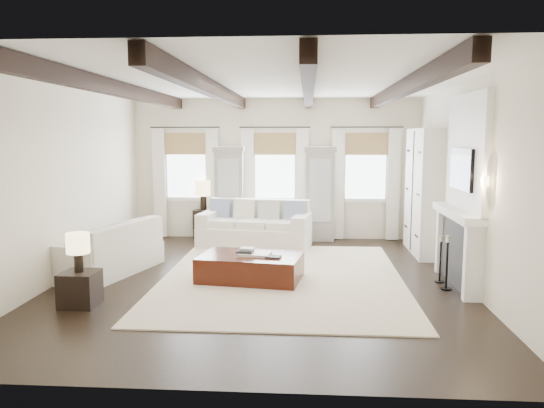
# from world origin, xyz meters

# --- Properties ---
(ground) EXTENTS (7.50, 7.50, 0.00)m
(ground) POSITION_xyz_m (0.00, 0.00, 0.00)
(ground) COLOR black
(ground) RESTS_ON ground
(room_shell) EXTENTS (6.54, 7.54, 3.22)m
(room_shell) POSITION_xyz_m (0.75, 0.90, 1.89)
(room_shell) COLOR #F0E5CA
(room_shell) RESTS_ON ground
(area_rug) EXTENTS (3.95, 5.05, 0.02)m
(area_rug) POSITION_xyz_m (0.34, 0.24, 0.01)
(area_rug) COLOR beige
(area_rug) RESTS_ON ground
(sofa_back) EXTENTS (2.45, 1.39, 0.99)m
(sofa_back) POSITION_xyz_m (-0.36, 2.73, 0.40)
(sofa_back) COLOR silver
(sofa_back) RESTS_ON ground
(sofa_left) EXTENTS (1.46, 2.24, 0.89)m
(sofa_left) POSITION_xyz_m (-2.60, 0.36, 0.36)
(sofa_left) COLOR silver
(sofa_left) RESTS_ON ground
(ottoman) EXTENTS (1.75, 1.24, 0.43)m
(ottoman) POSITION_xyz_m (-0.17, 0.06, 0.21)
(ottoman) COLOR black
(ottoman) RESTS_ON ground
(tray) EXTENTS (0.55, 0.45, 0.04)m
(tray) POSITION_xyz_m (-0.10, 0.06, 0.45)
(tray) COLOR white
(tray) RESTS_ON ottoman
(book_lower) EXTENTS (0.29, 0.24, 0.04)m
(book_lower) POSITION_xyz_m (-0.26, 0.04, 0.49)
(book_lower) COLOR #262628
(book_lower) RESTS_ON tray
(book_upper) EXTENTS (0.24, 0.20, 0.03)m
(book_upper) POSITION_xyz_m (-0.23, 0.10, 0.52)
(book_upper) COLOR beige
(book_upper) RESTS_ON book_lower
(book_loose) EXTENTS (0.26, 0.21, 0.03)m
(book_loose) POSITION_xyz_m (0.21, -0.12, 0.44)
(book_loose) COLOR #262628
(book_loose) RESTS_ON ottoman
(side_table_front) EXTENTS (0.49, 0.49, 0.49)m
(side_table_front) POSITION_xyz_m (-2.40, -1.40, 0.24)
(side_table_front) COLOR black
(side_table_front) RESTS_ON ground
(lamp_front) EXTENTS (0.32, 0.32, 0.55)m
(lamp_front) POSITION_xyz_m (-2.40, -1.40, 0.86)
(lamp_front) COLOR black
(lamp_front) RESTS_ON side_table_front
(side_table_back) EXTENTS (0.44, 0.44, 0.66)m
(side_table_back) POSITION_xyz_m (-1.65, 3.67, 0.33)
(side_table_back) COLOR black
(side_table_back) RESTS_ON ground
(lamp_back) EXTENTS (0.39, 0.39, 0.68)m
(lamp_back) POSITION_xyz_m (-1.65, 3.67, 1.12)
(lamp_back) COLOR black
(lamp_back) RESTS_ON side_table_back
(candlestick_near) EXTENTS (0.17, 0.17, 0.85)m
(candlestick_near) POSITION_xyz_m (2.90, -0.25, 0.35)
(candlestick_near) COLOR black
(candlestick_near) RESTS_ON ground
(candlestick_far) EXTENTS (0.16, 0.16, 0.77)m
(candlestick_far) POSITION_xyz_m (2.90, 0.15, 0.32)
(candlestick_far) COLOR black
(candlestick_far) RESTS_ON ground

